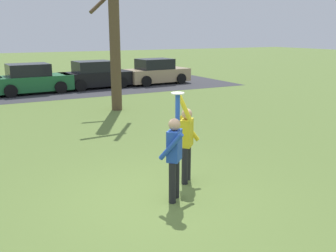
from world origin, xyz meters
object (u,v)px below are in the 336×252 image
object	(u,v)px
person_defender	(187,139)
parked_car_green	(31,80)
bare_tree_tall	(115,27)
frisbee_disc	(178,93)
parked_car_tan	(156,72)
person_catcher	(174,152)
parked_car_black	(95,76)

from	to	relation	value
person_defender	parked_car_green	xyz separation A→B (m)	(-1.05, 14.69, -0.25)
parked_car_green	bare_tree_tall	world-z (taller)	bare_tree_tall
frisbee_disc	parked_car_tan	size ratio (longest dim) A/B	0.06
person_catcher	parked_car_tan	xyz separation A→B (m)	(7.35, 15.76, -0.25)
parked_car_tan	bare_tree_tall	bearing A→B (deg)	-131.15
person_catcher	bare_tree_tall	distance (m)	9.52
person_catcher	bare_tree_tall	bearing A→B (deg)	31.03
frisbee_disc	person_defender	bearing A→B (deg)	45.51
person_catcher	parked_car_green	world-z (taller)	person_catcher
person_defender	parked_car_tan	size ratio (longest dim) A/B	0.49
parked_car_green	parked_car_tan	xyz separation A→B (m)	(7.71, 0.37, 0.00)
parked_car_green	frisbee_disc	bearing A→B (deg)	-91.80
person_defender	parked_car_tan	distance (m)	16.47
parked_car_black	bare_tree_tall	size ratio (longest dim) A/B	0.63
parked_car_black	parked_car_green	bearing A→B (deg)	-178.36
person_defender	parked_car_green	size ratio (longest dim) A/B	0.49
person_defender	frisbee_disc	xyz separation A→B (m)	(-0.53, -0.54, 1.11)
person_defender	parked_car_tan	world-z (taller)	person_defender
parked_car_green	parked_car_black	size ratio (longest dim) A/B	1.00
parked_car_black	parked_car_tan	world-z (taller)	same
bare_tree_tall	frisbee_disc	bearing A→B (deg)	-102.72
bare_tree_tall	parked_car_green	bearing A→B (deg)	111.25
person_defender	parked_car_black	distance (m)	15.27
frisbee_disc	bare_tree_tall	distance (m)	9.11
person_defender	parked_car_black	xyz separation A→B (m)	(2.61, 15.04, -0.25)
person_catcher	parked_car_tan	bearing A→B (deg)	19.50
frisbee_disc	bare_tree_tall	bearing A→B (deg)	77.28
person_defender	frisbee_disc	bearing A→B (deg)	0.00
person_catcher	bare_tree_tall	world-z (taller)	bare_tree_tall
frisbee_disc	bare_tree_tall	xyz separation A→B (m)	(1.98, 8.79, 1.34)
person_defender	bare_tree_tall	world-z (taller)	bare_tree_tall
person_defender	bare_tree_tall	bearing A→B (deg)	-145.51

